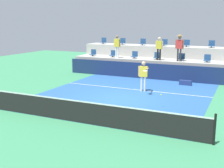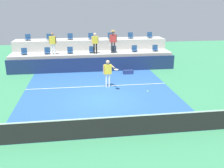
{
  "view_description": "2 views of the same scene",
  "coord_description": "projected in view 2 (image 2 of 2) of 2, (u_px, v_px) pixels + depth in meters",
  "views": [
    {
      "loc": [
        5.94,
        -13.56,
        3.97
      ],
      "look_at": [
        -0.22,
        -0.21,
        0.83
      ],
      "focal_mm": 47.02,
      "sensor_mm": 36.0,
      "label": 1
    },
    {
      "loc": [
        -1.15,
        -12.64,
        5.16
      ],
      "look_at": [
        0.5,
        -0.8,
        1.19
      ],
      "focal_mm": 39.58,
      "sensor_mm": 36.0,
      "label": 2
    }
  ],
  "objects": [
    {
      "name": "stadium_chair_lower_mid_left",
      "position": [
        70.0,
        51.0,
        19.77
      ],
      "size": [
        0.44,
        0.4,
        0.52
      ],
      "color": "#2D2D33",
      "rests_on": "seating_tier_lower"
    },
    {
      "name": "stadium_chair_lower_far_right",
      "position": [
        155.0,
        49.0,
        20.69
      ],
      "size": [
        0.44,
        0.4,
        0.52
      ],
      "color": "#2D2D33",
      "rests_on": "seating_tier_lower"
    },
    {
      "name": "stadium_chair_upper_left",
      "position": [
        49.0,
        37.0,
        20.96
      ],
      "size": [
        0.44,
        0.4,
        0.52
      ],
      "color": "#2D2D33",
      "rests_on": "seating_tier_upper"
    },
    {
      "name": "stadium_chair_lower_right",
      "position": [
        135.0,
        49.0,
        20.46
      ],
      "size": [
        0.44,
        0.4,
        0.52
      ],
      "color": "#2D2D33",
      "rests_on": "seating_tier_lower"
    },
    {
      "name": "spectator_with_hat",
      "position": [
        113.0,
        39.0,
        19.56
      ],
      "size": [
        0.62,
        0.49,
        1.83
      ],
      "color": "#2D2D33",
      "rests_on": "seating_tier_lower"
    },
    {
      "name": "stadium_chair_upper_right",
      "position": [
        131.0,
        36.0,
        21.89
      ],
      "size": [
        0.44,
        0.4,
        0.52
      ],
      "color": "#2D2D33",
      "rests_on": "seating_tier_upper"
    },
    {
      "name": "court_service_line",
      "position": [
        97.0,
        86.0,
        15.92
      ],
      "size": [
        9.0,
        0.06,
        0.0
      ],
      "primitive_type": "cube",
      "color": "white",
      "rests_on": "ground_plane"
    },
    {
      "name": "tennis_ball",
      "position": [
        148.0,
        91.0,
        13.25
      ],
      "size": [
        0.07,
        0.07,
        0.07
      ],
      "color": "#CCE033"
    },
    {
      "name": "spectator_leaning_on_rail",
      "position": [
        95.0,
        41.0,
        19.43
      ],
      "size": [
        0.58,
        0.25,
        1.64
      ],
      "color": "black",
      "rests_on": "seating_tier_lower"
    },
    {
      "name": "stadium_chair_upper_far_right",
      "position": [
        150.0,
        36.0,
        22.12
      ],
      "size": [
        0.44,
        0.4,
        0.52
      ],
      "color": "#2D2D33",
      "rests_on": "seating_tier_upper"
    },
    {
      "name": "tennis_player",
      "position": [
        108.0,
        71.0,
        15.44
      ],
      "size": [
        0.86,
        1.19,
        1.75
      ],
      "color": "white",
      "rests_on": "ground_plane"
    },
    {
      "name": "stadium_chair_lower_mid_right",
      "position": [
        114.0,
        50.0,
        20.23
      ],
      "size": [
        0.44,
        0.4,
        0.52
      ],
      "color": "#2D2D33",
      "rests_on": "seating_tier_lower"
    },
    {
      "name": "stadium_chair_upper_mid_left",
      "position": [
        70.0,
        37.0,
        21.19
      ],
      "size": [
        0.44,
        0.4,
        0.52
      ],
      "color": "#2D2D33",
      "rests_on": "seating_tier_upper"
    },
    {
      "name": "seating_tier_lower",
      "position": [
        92.0,
        60.0,
        20.33
      ],
      "size": [
        13.0,
        1.8,
        1.25
      ],
      "primitive_type": "cube",
      "color": "#ADAAA3",
      "rests_on": "ground_plane"
    },
    {
      "name": "sponsor_backboard",
      "position": [
        94.0,
        65.0,
        19.13
      ],
      "size": [
        13.0,
        0.16,
        1.1
      ],
      "primitive_type": "cube",
      "color": "navy",
      "rests_on": "ground_plane"
    },
    {
      "name": "ground_plane",
      "position": [
        101.0,
        100.0,
        13.66
      ],
      "size": [
        40.0,
        40.0,
        0.0
      ],
      "primitive_type": "plane",
      "color": "#388456"
    },
    {
      "name": "stadium_chair_upper_far_left",
      "position": [
        28.0,
        38.0,
        20.73
      ],
      "size": [
        0.44,
        0.4,
        0.52
      ],
      "color": "#2D2D33",
      "rests_on": "seating_tier_upper"
    },
    {
      "name": "tennis_net",
      "position": [
        111.0,
        126.0,
        9.75
      ],
      "size": [
        10.48,
        0.08,
        1.07
      ],
      "color": "black",
      "rests_on": "ground_plane"
    },
    {
      "name": "equipment_bag",
      "position": [
        128.0,
        72.0,
        18.62
      ],
      "size": [
        0.76,
        0.28,
        0.3
      ],
      "primitive_type": "cube",
      "color": "navy",
      "rests_on": "ground_plane"
    },
    {
      "name": "stadium_chair_upper_center",
      "position": [
        91.0,
        37.0,
        21.42
      ],
      "size": [
        0.44,
        0.4,
        0.52
      ],
      "color": "#2D2D33",
      "rests_on": "seating_tier_upper"
    },
    {
      "name": "spectator_in_grey",
      "position": [
        53.0,
        42.0,
        18.98
      ],
      "size": [
        0.59,
        0.28,
        1.71
      ],
      "color": "white",
      "rests_on": "seating_tier_lower"
    },
    {
      "name": "stadium_chair_lower_far_left",
      "position": [
        24.0,
        52.0,
        19.3
      ],
      "size": [
        0.44,
        0.4,
        0.52
      ],
      "color": "#2D2D33",
      "rests_on": "seating_tier_lower"
    },
    {
      "name": "seating_tier_upper",
      "position": [
        91.0,
        51.0,
        21.88
      ],
      "size": [
        13.0,
        1.8,
        2.1
      ],
      "primitive_type": "cube",
      "color": "#ADAAA3",
      "rests_on": "ground_plane"
    },
    {
      "name": "stadium_chair_lower_center",
      "position": [
        92.0,
        50.0,
        19.99
      ],
      "size": [
        0.44,
        0.4,
        0.52
      ],
      "color": "#2D2D33",
      "rests_on": "seating_tier_lower"
    },
    {
      "name": "stadium_chair_lower_left",
      "position": [
        47.0,
        51.0,
        19.53
      ],
      "size": [
        0.44,
        0.4,
        0.52
      ],
      "color": "#2D2D33",
      "rests_on": "seating_tier_lower"
    },
    {
      "name": "stadium_chair_upper_mid_right",
      "position": [
        110.0,
        36.0,
        21.65
      ],
      "size": [
        0.44,
        0.4,
        0.52
      ],
      "color": "#2D2D33",
      "rests_on": "seating_tier_upper"
    },
    {
      "name": "court_inner_paint",
      "position": [
        99.0,
        94.0,
        14.6
      ],
      "size": [
        9.0,
        10.0,
        0.01
      ],
      "primitive_type": "cube",
      "color": "#285693",
      "rests_on": "ground_plane"
    }
  ]
}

